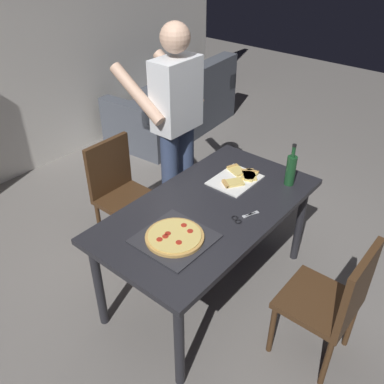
# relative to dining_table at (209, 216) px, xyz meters

# --- Properties ---
(ground_plane) EXTENTS (12.00, 12.00, 0.00)m
(ground_plane) POSITION_rel_dining_table_xyz_m (0.00, 0.00, -0.67)
(ground_plane) COLOR gray
(dining_table) EXTENTS (1.58, 0.86, 0.75)m
(dining_table) POSITION_rel_dining_table_xyz_m (0.00, 0.00, 0.00)
(dining_table) COLOR #232328
(dining_table) RESTS_ON ground_plane
(chair_near_camera) EXTENTS (0.42, 0.42, 0.90)m
(chair_near_camera) POSITION_rel_dining_table_xyz_m (-0.00, -0.91, -0.16)
(chair_near_camera) COLOR #472D19
(chair_near_camera) RESTS_ON ground_plane
(chair_far_side) EXTENTS (0.42, 0.42, 0.90)m
(chair_far_side) POSITION_rel_dining_table_xyz_m (0.00, 0.91, -0.16)
(chair_far_side) COLOR #472D19
(chair_far_side) RESTS_ON ground_plane
(couch) EXTENTS (1.77, 1.00, 0.85)m
(couch) POSITION_rel_dining_table_xyz_m (1.91, 1.99, -0.37)
(couch) COLOR #4C515B
(couch) RESTS_ON ground_plane
(person_serving_pizza) EXTENTS (0.55, 0.54, 1.75)m
(person_serving_pizza) POSITION_rel_dining_table_xyz_m (0.45, 0.69, 0.33)
(person_serving_pizza) COLOR #38476B
(person_serving_pizza) RESTS_ON ground_plane
(pepperoni_pizza_on_tray) EXTENTS (0.41, 0.41, 0.04)m
(pepperoni_pizza_on_tray) POSITION_rel_dining_table_xyz_m (-0.40, -0.05, 0.09)
(pepperoni_pizza_on_tray) COLOR #2D2D33
(pepperoni_pizza_on_tray) RESTS_ON dining_table
(pizza_slices_on_towel) EXTENTS (0.36, 0.28, 0.03)m
(pizza_slices_on_towel) POSITION_rel_dining_table_xyz_m (0.40, 0.05, 0.09)
(pizza_slices_on_towel) COLOR white
(pizza_slices_on_towel) RESTS_ON dining_table
(wine_bottle) EXTENTS (0.07, 0.07, 0.32)m
(wine_bottle) POSITION_rel_dining_table_xyz_m (0.58, -0.27, 0.20)
(wine_bottle) COLOR #194723
(wine_bottle) RESTS_ON dining_table
(kitchen_scissors) EXTENTS (0.20, 0.12, 0.01)m
(kitchen_scissors) POSITION_rel_dining_table_xyz_m (0.03, -0.24, 0.09)
(kitchen_scissors) COLOR silver
(kitchen_scissors) RESTS_ON dining_table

